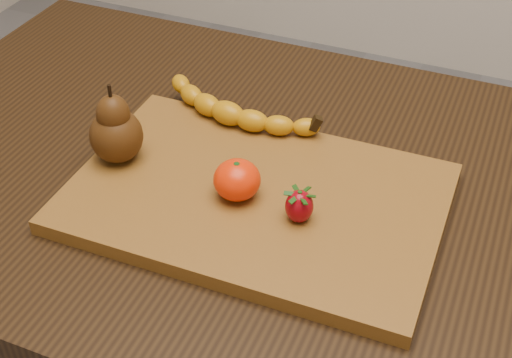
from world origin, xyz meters
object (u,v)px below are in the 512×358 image
at_px(table, 225,219).
at_px(mandarin, 237,180).
at_px(cutting_board, 256,198).
at_px(pear, 114,123).

bearing_deg(table, mandarin, -53.72).
relative_size(cutting_board, pear, 4.22).
bearing_deg(mandarin, cutting_board, 39.69).
distance_m(table, cutting_board, 0.14).
height_order(cutting_board, mandarin, mandarin).
relative_size(table, pear, 9.38).
height_order(table, cutting_board, cutting_board).
relative_size(pear, mandarin, 1.86).
xyz_separation_m(table, cutting_board, (0.07, -0.06, 0.11)).
height_order(table, mandarin, mandarin).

